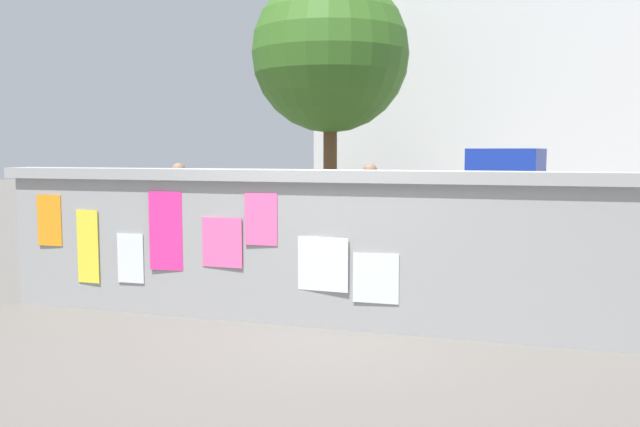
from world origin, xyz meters
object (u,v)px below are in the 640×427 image
(bicycle_far, at_px, (269,243))
(auto_rickshaw_truck, at_px, (452,199))
(person_bystander, at_px, (179,203))
(person_walking, at_px, (370,205))
(tree_roadside, at_px, (330,54))
(bicycle_near, at_px, (611,270))
(motorcycle, at_px, (393,260))

(bicycle_far, bearing_deg, auto_rickshaw_truck, 49.76)
(bicycle_far, bearing_deg, person_bystander, -165.11)
(person_walking, bearing_deg, tree_roadside, 110.57)
(bicycle_far, bearing_deg, person_walking, 4.82)
(auto_rickshaw_truck, height_order, bicycle_near, auto_rickshaw_truck)
(person_walking, bearing_deg, bicycle_near, -19.41)
(person_walking, bearing_deg, motorcycle, -68.43)
(auto_rickshaw_truck, height_order, tree_roadside, tree_roadside)
(bicycle_near, bearing_deg, motorcycle, -166.41)
(motorcycle, relative_size, bicycle_near, 1.13)
(auto_rickshaw_truck, xyz_separation_m, tree_roadside, (-3.75, 4.63, 3.48))
(person_bystander, distance_m, tree_roadside, 8.68)
(bicycle_near, relative_size, person_bystander, 1.03)
(bicycle_far, relative_size, person_bystander, 1.02)
(auto_rickshaw_truck, relative_size, tree_roadside, 0.58)
(motorcycle, bearing_deg, tree_roadside, 110.76)
(motorcycle, distance_m, tree_roadside, 10.66)
(bicycle_near, distance_m, person_bystander, 6.30)
(bicycle_far, relative_size, person_walking, 1.02)
(motorcycle, distance_m, bicycle_far, 2.82)
(auto_rickshaw_truck, relative_size, bicycle_near, 2.25)
(motorcycle, relative_size, person_walking, 1.17)
(motorcycle, bearing_deg, auto_rickshaw_truck, 87.03)
(auto_rickshaw_truck, height_order, person_bystander, auto_rickshaw_truck)
(person_walking, height_order, person_bystander, same)
(bicycle_near, height_order, person_walking, person_walking)
(bicycle_near, height_order, bicycle_far, same)
(motorcycle, distance_m, person_walking, 1.98)
(auto_rickshaw_truck, distance_m, person_bystander, 5.15)
(person_bystander, bearing_deg, auto_rickshaw_truck, 40.69)
(auto_rickshaw_truck, xyz_separation_m, bicycle_near, (2.33, -4.01, -0.54))
(auto_rickshaw_truck, bearing_deg, bicycle_near, -59.84)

